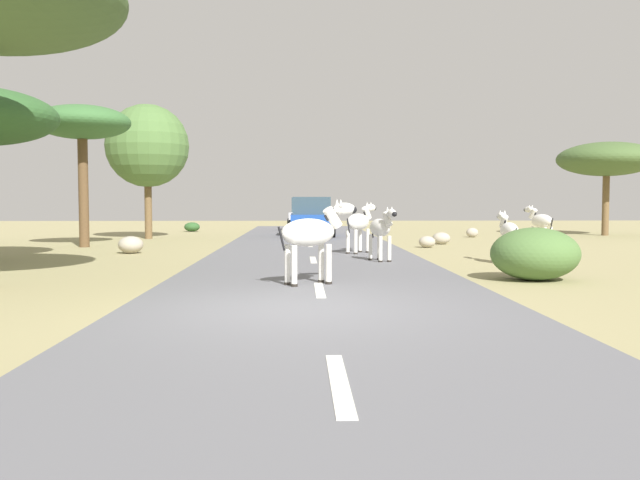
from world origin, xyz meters
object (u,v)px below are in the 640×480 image
zebra_4 (508,232)px  bush_1 (535,254)px  zebra_0 (381,229)px  tree_5 (147,146)px  zebra_1 (540,221)px  rock_4 (441,238)px  rock_1 (131,245)px  bush_2 (192,227)px  rock_2 (472,233)px  tree_3 (607,160)px  car_1 (311,218)px  zebra_3 (313,233)px  car_0 (309,215)px  zebra_2 (360,223)px  rock_3 (427,242)px

zebra_4 → bush_1: bearing=-100.0°
zebra_0 → tree_5: tree_5 is taller
zebra_1 → rock_4: 3.56m
tree_5 → rock_1: (1.27, -8.05, -3.67)m
bush_2 → rock_4: 15.33m
zebra_1 → bush_1: bearing=-130.2°
zebra_0 → tree_5: bearing=-70.6°
zebra_4 → tree_5: size_ratio=0.26×
zebra_1 → rock_2: (-0.98, 5.70, -0.67)m
tree_3 → rock_2: (-6.63, -1.39, -3.33)m
car_1 → tree_3: tree_3 is taller
bush_1 → rock_1: 12.36m
tree_3 → bush_2: (-20.00, 4.56, -3.30)m
rock_2 → rock_4: bearing=-116.7°
tree_3 → bush_1: 20.09m
zebra_1 → zebra_3: (-8.39, -11.27, 0.12)m
car_0 → bush_1: 22.40m
car_1 → rock_2: size_ratio=8.20×
zebra_0 → tree_3: 18.46m
zebra_0 → zebra_2: zebra_2 is taller
rock_2 → rock_4: (-2.39, -4.74, 0.01)m
bush_2 → car_1: bearing=-41.7°
zebra_2 → bush_1: 7.25m
zebra_1 → car_0: 14.21m
zebra_4 → rock_4: zebra_4 is taller
zebra_1 → rock_1: 14.20m
bush_2 → rock_4: bush_2 is taller
car_1 → bush_2: size_ratio=5.31×
zebra_0 → car_1: size_ratio=0.34×
zebra_3 → bush_1: bearing=73.6°
rock_2 → zebra_4: bearing=-100.4°
zebra_1 → bush_2: (-14.35, 11.66, -0.63)m
zebra_2 → bush_1: size_ratio=0.86×
zebra_0 → tree_3: bearing=-149.2°
zebra_4 → tree_5: bearing=134.5°
rock_2 → rock_4: 5.31m
zebra_0 → car_0: 18.23m
car_0 → car_1: size_ratio=1.02×
zebra_4 → tree_3: tree_3 is taller
car_0 → tree_5: tree_5 is taller
rock_1 → rock_3: (9.61, 2.28, -0.07)m
rock_2 → rock_4: size_ratio=0.80×
bush_2 → rock_1: 14.75m
zebra_2 → car_0: size_ratio=0.35×
rock_4 → rock_1: bearing=-158.9°
tree_5 → zebra_4: bearing=-44.6°
rock_2 → rock_1: bearing=-145.7°
zebra_0 → rock_4: bearing=-130.3°
rock_3 → tree_5: bearing=152.1°
zebra_4 → rock_2: (2.29, 12.44, -0.61)m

